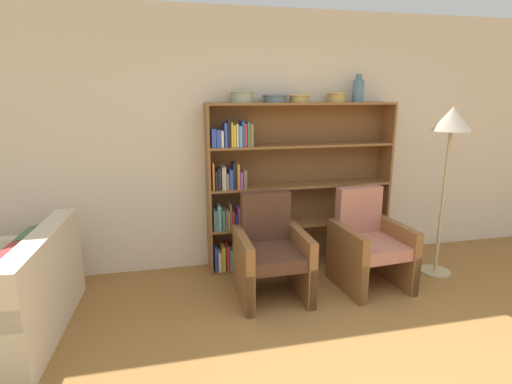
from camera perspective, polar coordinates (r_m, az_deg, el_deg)
wall_back at (r=4.49m, az=4.50°, el=7.24°), size 12.00×0.06×2.75m
bookshelf at (r=4.39m, az=3.81°, el=0.42°), size 2.05×0.30×1.80m
bowl_olive at (r=4.15m, az=-1.98°, el=13.56°), size 0.24×0.24×0.12m
bowl_terracotta at (r=4.22m, az=2.70°, el=13.27°), size 0.26×0.26×0.08m
bowl_copper at (r=4.30m, az=6.21°, el=13.23°), size 0.22×0.22×0.08m
bowl_sage at (r=4.46m, az=11.47°, el=13.20°), size 0.21×0.21×0.10m
vase_tall at (r=4.56m, az=14.40°, el=13.94°), size 0.12×0.12×0.29m
couch at (r=3.80m, az=-32.14°, el=-13.13°), size 0.99×1.49×0.84m
armchair_leather at (r=3.82m, az=2.16°, el=-8.75°), size 0.64×0.68×0.96m
armchair_cushioned at (r=4.19m, az=15.78°, el=-7.25°), size 0.69×0.73×0.96m
floor_lamp at (r=4.48m, az=26.08°, el=7.78°), size 0.38×0.38×1.77m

